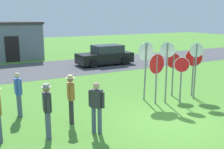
% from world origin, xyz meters
% --- Properties ---
extents(ground_plane, '(80.00, 80.00, 0.00)m').
position_xyz_m(ground_plane, '(0.00, 0.00, 0.00)').
color(ground_plane, '#518E33').
extents(street_asphalt, '(60.00, 6.40, 0.01)m').
position_xyz_m(street_asphalt, '(0.00, 11.72, 0.00)').
color(street_asphalt, '#4C4C51').
rests_on(street_asphalt, ground).
extents(building_background, '(5.44, 4.71, 3.22)m').
position_xyz_m(building_background, '(-2.98, 18.30, 1.61)').
color(building_background, slate).
rests_on(building_background, ground).
extents(parked_car_on_street, '(4.31, 2.03, 1.51)m').
position_xyz_m(parked_car_on_street, '(3.19, 11.38, 0.69)').
color(parked_car_on_street, black).
rests_on(parked_car_on_street, ground).
extents(stop_sign_rear_left, '(0.71, 0.18, 2.05)m').
position_xyz_m(stop_sign_rear_left, '(2.18, 2.42, 1.39)').
color(stop_sign_rear_left, slate).
rests_on(stop_sign_rear_left, ground).
extents(stop_sign_far_back, '(0.84, 0.18, 2.63)m').
position_xyz_m(stop_sign_far_back, '(0.64, 2.48, 1.82)').
color(stop_sign_far_back, slate).
rests_on(stop_sign_far_back, ground).
extents(stop_sign_center_cluster, '(0.52, 0.44, 2.02)m').
position_xyz_m(stop_sign_center_cluster, '(1.75, 1.41, 1.36)').
color(stop_sign_center_cluster, slate).
rests_on(stop_sign_center_cluster, ground).
extents(stop_sign_leaning_right, '(0.58, 0.29, 2.55)m').
position_xyz_m(stop_sign_leaning_right, '(2.75, 1.60, 1.69)').
color(stop_sign_leaning_right, slate).
rests_on(stop_sign_leaning_right, ground).
extents(stop_sign_nearest, '(0.36, 0.55, 2.65)m').
position_xyz_m(stop_sign_nearest, '(1.23, 1.76, 1.76)').
color(stop_sign_nearest, slate).
rests_on(stop_sign_nearest, ground).
extents(stop_sign_tallest, '(0.73, 0.44, 2.24)m').
position_xyz_m(stop_sign_tallest, '(3.00, 1.98, 1.54)').
color(stop_sign_tallest, slate).
rests_on(stop_sign_tallest, ground).
extents(stop_sign_low_front, '(0.89, 0.12, 2.19)m').
position_xyz_m(stop_sign_low_front, '(0.77, 1.86, 1.51)').
color(stop_sign_low_front, slate).
rests_on(stop_sign_low_front, ground).
extents(person_in_dark_shirt, '(0.32, 0.56, 1.74)m').
position_xyz_m(person_in_dark_shirt, '(-3.16, 1.56, 0.98)').
color(person_in_dark_shirt, '#2D2D33').
rests_on(person_in_dark_shirt, ground).
extents(person_with_sunhat, '(0.31, 0.57, 1.74)m').
position_xyz_m(person_with_sunhat, '(-4.21, 0.75, 0.98)').
color(person_with_sunhat, '#4C5670').
rests_on(person_with_sunhat, ground).
extents(person_in_teal, '(0.39, 0.48, 1.69)m').
position_xyz_m(person_in_teal, '(-2.74, 0.36, 0.95)').
color(person_in_teal, '#4C5670').
rests_on(person_in_teal, ground).
extents(person_holding_notes, '(0.23, 0.57, 1.69)m').
position_xyz_m(person_holding_notes, '(-4.66, 3.09, 0.95)').
color(person_holding_notes, '#4C5670').
rests_on(person_holding_notes, ground).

